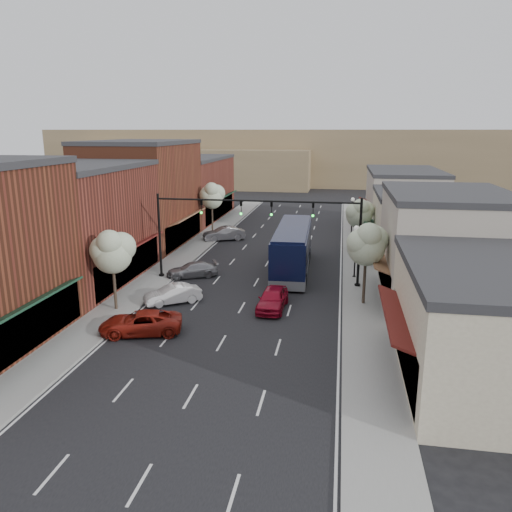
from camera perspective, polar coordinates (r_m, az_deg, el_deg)
The scene contains 28 objects.
ground at distance 32.84m, azimuth -2.34°, elevation -7.11°, with size 160.00×160.00×0.00m, color black.
sidewalk_left at distance 52.01m, azimuth -7.16°, elevation 0.92°, with size 2.80×73.00×0.15m, color gray.
sidewalk_right at distance 49.87m, azimuth 11.66°, elevation 0.16°, with size 2.80×73.00×0.15m, color gray.
curb_left at distance 51.62m, azimuth -5.67°, elevation 0.86°, with size 0.25×73.00×0.17m, color gray.
curb_right at distance 49.84m, azimuth 10.05°, elevation 0.23°, with size 0.25×73.00×0.17m, color gray.
bldg_left_midnear at distance 42.08m, azimuth -19.96°, elevation 3.40°, with size 10.14×14.10×9.40m.
bldg_left_midfar at distance 54.42m, azimuth -12.82°, elevation 6.97°, with size 10.14×14.10×10.90m.
bldg_left_far at distance 69.51m, azimuth -7.73°, elevation 7.66°, with size 10.14×18.10×8.40m.
bldg_right_near at distance 26.54m, azimuth 25.04°, elevation -7.04°, with size 9.14×12.10×5.90m.
bldg_right_midnear at distance 37.49m, azimuth 20.62°, elevation 0.93°, with size 9.14×12.10×7.90m.
bldg_right_midfar at distance 49.23m, azimuth 18.03°, elevation 3.25°, with size 9.14×12.10×6.40m.
bldg_right_far at distance 62.87m, azimuth 16.35°, elevation 6.08°, with size 9.14×16.10×7.40m.
hill_far at distance 120.22m, azimuth 6.76°, elevation 11.29°, with size 120.00×30.00×12.00m, color #7A6647.
hill_near at distance 112.68m, azimuth -6.62°, elevation 10.08°, with size 50.00×20.00×8.00m, color #7A6647.
signal_mast_right at distance 38.61m, azimuth 8.30°, elevation 3.15°, with size 8.22×0.46×7.00m.
signal_mast_left at distance 40.45m, azimuth -7.86°, elevation 3.67°, with size 8.22×0.46×7.00m.
tree_right_near at distance 34.71m, azimuth 12.59°, elevation 1.42°, with size 2.85×2.65×5.95m.
tree_right_far at distance 50.51m, azimuth 11.77°, elevation 4.87°, with size 2.85×2.65×5.43m.
tree_left_near at distance 34.16m, azimuth -16.10°, elevation 0.60°, with size 2.85×2.65×5.69m.
tree_left_far at distance 58.22m, azimuth -5.04°, elevation 6.93°, with size 2.85×2.65×6.13m.
lamp_post_near at distance 41.40m, azimuth 11.33°, elevation 1.48°, with size 0.44×0.44×4.44m.
lamp_post_far at distance 58.60m, azimuth 10.95°, elevation 5.19°, with size 0.44×0.44×4.44m.
coach_bus at distance 43.15m, azimuth 4.21°, elevation 0.91°, with size 3.19×12.89×3.91m.
red_hatchback at distance 34.16m, azimuth 1.90°, elevation -4.90°, with size 1.77×4.40×1.50m, color maroon.
parked_car_a at distance 31.00m, azimuth -13.04°, elevation -7.45°, with size 2.27×4.92×1.37m, color maroon.
parked_car_b at distance 35.81m, azimuth -9.50°, elevation -4.34°, with size 1.39×4.00×1.32m, color white.
parked_car_c at distance 41.88m, azimuth -7.29°, elevation -1.58°, with size 1.74×4.27×1.24m, color #959599.
parked_car_e at distance 55.49m, azimuth -3.68°, elevation 2.56°, with size 1.60×4.59×1.51m, color #97969B.
Camera 1 is at (6.48, -29.90, 11.93)m, focal length 35.00 mm.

